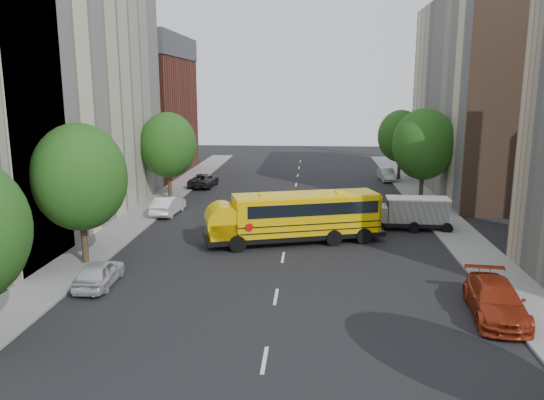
# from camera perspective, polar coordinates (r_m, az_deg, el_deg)

# --- Properties ---
(ground) EXTENTS (120.00, 120.00, 0.00)m
(ground) POSITION_cam_1_polar(r_m,az_deg,el_deg) (33.07, 1.38, -5.13)
(ground) COLOR black
(ground) RESTS_ON ground
(sidewalk_left) EXTENTS (3.00, 80.00, 0.12)m
(sidewalk_left) POSITION_cam_1_polar(r_m,az_deg,el_deg) (40.03, -14.91, -2.42)
(sidewalk_left) COLOR slate
(sidewalk_left) RESTS_ON ground
(sidewalk_right) EXTENTS (3.00, 80.00, 0.12)m
(sidewalk_right) POSITION_cam_1_polar(r_m,az_deg,el_deg) (39.09, 18.89, -3.01)
(sidewalk_right) COLOR slate
(sidewalk_right) RESTS_ON ground
(lane_markings) EXTENTS (0.15, 64.00, 0.01)m
(lane_markings) POSITION_cam_1_polar(r_m,az_deg,el_deg) (42.72, 2.09, -1.21)
(lane_markings) COLOR silver
(lane_markings) RESTS_ON ground
(building_left_cream) EXTENTS (10.00, 26.00, 20.00)m
(building_left_cream) POSITION_cam_1_polar(r_m,az_deg,el_deg) (42.39, -23.69, 11.35)
(building_left_cream) COLOR beige
(building_left_cream) RESTS_ON ground
(building_left_redbrick) EXTENTS (10.00, 15.00, 13.00)m
(building_left_redbrick) POSITION_cam_1_polar(r_m,az_deg,el_deg) (62.80, -14.00, 8.64)
(building_left_redbrick) COLOR maroon
(building_left_redbrick) RESTS_ON ground
(building_right_far) EXTENTS (10.00, 22.00, 18.00)m
(building_right_far) POSITION_cam_1_polar(r_m,az_deg,el_deg) (54.12, 22.37, 10.30)
(building_right_far) COLOR beige
(building_right_far) RESTS_ON ground
(building_right_sidewall) EXTENTS (10.10, 0.30, 18.00)m
(building_right_sidewall) POSITION_cam_1_polar(r_m,az_deg,el_deg) (43.77, 26.77, 9.76)
(building_right_sidewall) COLOR brown
(building_right_sidewall) RESTS_ON ground
(street_tree_1) EXTENTS (5.12, 5.12, 7.90)m
(street_tree_1) POSITION_cam_1_polar(r_m,az_deg,el_deg) (30.69, -19.98, 2.31)
(street_tree_1) COLOR #38281C
(street_tree_1) RESTS_ON ground
(street_tree_2) EXTENTS (4.99, 4.99, 7.71)m
(street_tree_2) POSITION_cam_1_polar(r_m,az_deg,el_deg) (47.54, -11.10, 5.81)
(street_tree_2) COLOR #38281C
(street_tree_2) RESTS_ON ground
(street_tree_4) EXTENTS (5.25, 5.25, 8.10)m
(street_tree_4) POSITION_cam_1_polar(r_m,az_deg,el_deg) (46.76, 16.00, 5.78)
(street_tree_4) COLOR #38281C
(street_tree_4) RESTS_ON ground
(street_tree_5) EXTENTS (4.86, 4.86, 7.51)m
(street_tree_5) POSITION_cam_1_polar(r_m,az_deg,el_deg) (58.55, 13.67, 6.68)
(street_tree_5) COLOR #38281C
(street_tree_5) RESTS_ON ground
(school_bus) EXTENTS (11.71, 5.80, 3.24)m
(school_bus) POSITION_cam_1_polar(r_m,az_deg,el_deg) (33.67, 2.33, -1.64)
(school_bus) COLOR black
(school_bus) RESTS_ON ground
(safari_truck) EXTENTS (5.36, 2.13, 2.26)m
(safari_truck) POSITION_cam_1_polar(r_m,az_deg,el_deg) (38.26, 14.68, -1.31)
(safari_truck) COLOR black
(safari_truck) RESTS_ON ground
(parked_car_0) EXTENTS (1.75, 4.02, 1.35)m
(parked_car_0) POSITION_cam_1_polar(r_m,az_deg,el_deg) (28.00, -18.10, -7.47)
(parked_car_0) COLOR silver
(parked_car_0) RESTS_ON ground
(parked_car_1) EXTENTS (1.85, 4.51, 1.45)m
(parked_car_1) POSITION_cam_1_polar(r_m,az_deg,el_deg) (42.29, -11.12, -0.56)
(parked_car_1) COLOR silver
(parked_car_1) RESTS_ON ground
(parked_car_2) EXTENTS (2.52, 4.99, 1.35)m
(parked_car_2) POSITION_cam_1_polar(r_m,az_deg,el_deg) (53.63, -7.36, 2.13)
(parked_car_2) COLOR black
(parked_car_2) RESTS_ON ground
(parked_car_3) EXTENTS (2.65, 5.43, 1.52)m
(parked_car_3) POSITION_cam_1_polar(r_m,az_deg,el_deg) (25.14, 22.91, -9.86)
(parked_car_3) COLOR maroon
(parked_car_3) RESTS_ON ground
(parked_car_5) EXTENTS (1.70, 4.07, 1.31)m
(parked_car_5) POSITION_cam_1_polar(r_m,az_deg,el_deg) (58.11, 12.22, 2.69)
(parked_car_5) COLOR #9B9C96
(parked_car_5) RESTS_ON ground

